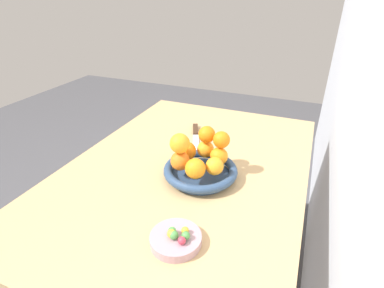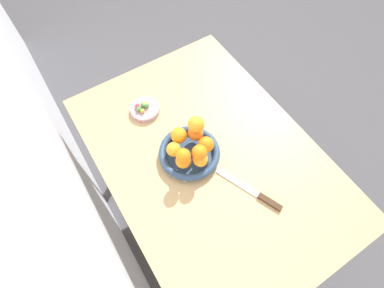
{
  "view_description": "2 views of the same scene",
  "coord_description": "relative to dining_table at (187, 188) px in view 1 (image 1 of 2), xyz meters",
  "views": [
    {
      "loc": [
        0.78,
        0.34,
        1.27
      ],
      "look_at": [
        0.08,
        0.05,
        0.87
      ],
      "focal_mm": 28.0,
      "sensor_mm": 36.0,
      "label": 1
    },
    {
      "loc": [
        -0.4,
        0.34,
        1.75
      ],
      "look_at": [
        0.05,
        0.05,
        0.8
      ],
      "focal_mm": 28.0,
      "sensor_mm": 36.0,
      "label": 2
    }
  ],
  "objects": [
    {
      "name": "orange_2",
      "position": [
        0.02,
        0.01,
        0.16
      ],
      "size": [
        0.06,
        0.06,
        0.06
      ],
      "primitive_type": "sphere",
      "color": "orange",
      "rests_on": "fruit_bowl"
    },
    {
      "name": "orange_8",
      "position": [
        0.08,
        0.01,
        0.22
      ],
      "size": [
        0.06,
        0.06,
        0.06
      ],
      "primitive_type": "sphere",
      "color": "orange",
      "rests_on": "orange_3"
    },
    {
      "name": "candy_ball_4",
      "position": [
        0.33,
        0.11,
        0.12
      ],
      "size": [
        0.02,
        0.02,
        0.02
      ],
      "primitive_type": "sphere",
      "color": "#4C9947",
      "rests_on": "candy_dish"
    },
    {
      "name": "orange_1",
      "position": [
        -0.02,
        0.06,
        0.16
      ],
      "size": [
        0.05,
        0.05,
        0.05
      ],
      "primitive_type": "sphere",
      "color": "orange",
      "rests_on": "fruit_bowl"
    },
    {
      "name": "orange_0",
      "position": [
        0.01,
        0.11,
        0.16
      ],
      "size": [
        0.06,
        0.06,
        0.06
      ],
      "primitive_type": "sphere",
      "color": "orange",
      "rests_on": "fruit_bowl"
    },
    {
      "name": "orange_4",
      "position": [
        0.1,
        0.07,
        0.16
      ],
      "size": [
        0.06,
        0.06,
        0.06
      ],
      "primitive_type": "sphere",
      "color": "orange",
      "rests_on": "fruit_bowl"
    },
    {
      "name": "orange_7",
      "position": [
        -0.02,
        0.06,
        0.21
      ],
      "size": [
        0.05,
        0.05,
        0.05
      ],
      "primitive_type": "sphere",
      "color": "orange",
      "rests_on": "orange_1"
    },
    {
      "name": "candy_ball_1",
      "position": [
        0.32,
        0.13,
        0.12
      ],
      "size": [
        0.02,
        0.02,
        0.02
      ],
      "primitive_type": "sphere",
      "color": "#4C9947",
      "rests_on": "candy_dish"
    },
    {
      "name": "orange_6",
      "position": [
        -0.0,
        0.12,
        0.21
      ],
      "size": [
        0.05,
        0.05,
        0.05
      ],
      "primitive_type": "sphere",
      "color": "orange",
      "rests_on": "orange_0"
    },
    {
      "name": "orange_5",
      "position": [
        0.07,
        0.12,
        0.15
      ],
      "size": [
        0.05,
        0.05,
        0.05
      ],
      "primitive_type": "sphere",
      "color": "orange",
      "rests_on": "fruit_bowl"
    },
    {
      "name": "candy_ball_0",
      "position": [
        0.32,
        0.1,
        0.12
      ],
      "size": [
        0.02,
        0.02,
        0.02
      ],
      "primitive_type": "sphere",
      "color": "#4C9947",
      "rests_on": "candy_dish"
    },
    {
      "name": "candy_dish",
      "position": [
        0.32,
        0.11,
        0.1
      ],
      "size": [
        0.12,
        0.12,
        0.02
      ],
      "primitive_type": "cylinder",
      "color": "#B28C99",
      "rests_on": "dining_table"
    },
    {
      "name": "knife",
      "position": [
        -0.21,
        -0.05,
        0.09
      ],
      "size": [
        0.25,
        0.12,
        0.01
      ],
      "color": "#3F2819",
      "rests_on": "dining_table"
    },
    {
      "name": "candy_ball_2",
      "position": [
        0.3,
        0.12,
        0.12
      ],
      "size": [
        0.02,
        0.02,
        0.02
      ],
      "primitive_type": "sphere",
      "color": "gold",
      "rests_on": "candy_dish"
    },
    {
      "name": "candy_ball_5",
      "position": [
        0.32,
        0.1,
        0.12
      ],
      "size": [
        0.02,
        0.02,
        0.02
      ],
      "primitive_type": "sphere",
      "color": "gold",
      "rests_on": "candy_dish"
    },
    {
      "name": "fruit_bowl",
      "position": [
        0.04,
        0.06,
        0.11
      ],
      "size": [
        0.23,
        0.23,
        0.04
      ],
      "color": "navy",
      "rests_on": "dining_table"
    },
    {
      "name": "dining_table",
      "position": [
        0.0,
        0.0,
        0.0
      ],
      "size": [
        1.1,
        0.76,
        0.74
      ],
      "color": "tan",
      "rests_on": "ground_plane"
    },
    {
      "name": "orange_3",
      "position": [
        0.08,
        0.01,
        0.16
      ],
      "size": [
        0.06,
        0.06,
        0.06
      ],
      "primitive_type": "sphere",
      "color": "orange",
      "rests_on": "fruit_bowl"
    },
    {
      "name": "candy_ball_3",
      "position": [
        0.33,
        0.13,
        0.12
      ],
      "size": [
        0.02,
        0.02,
        0.02
      ],
      "primitive_type": "sphere",
      "color": "#C6384C",
      "rests_on": "candy_dish"
    }
  ]
}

